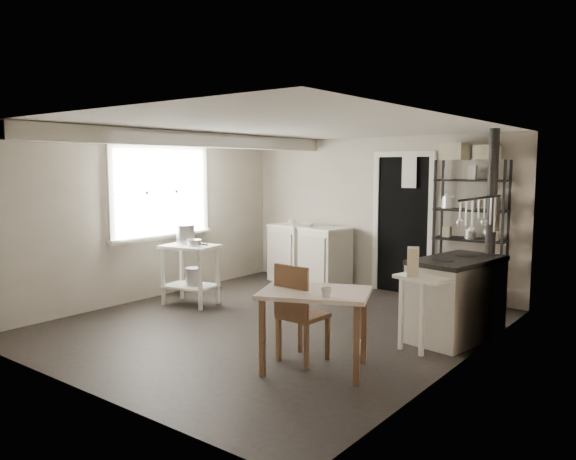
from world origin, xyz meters
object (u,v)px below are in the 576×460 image
Objects in this scene: stockpot at (185,235)px; flour_sack at (441,288)px; stove at (456,299)px; chair at (303,311)px; prep_table at (191,275)px; shelf_rack at (470,236)px; base_cabinets at (309,255)px; work_table at (315,329)px.

stockpot is 3.52m from flour_sack.
stove is at bearing 10.78° from stockpot.
chair is at bearing -110.62° from stove.
chair is at bearing -18.84° from stockpot.
stockpot is at bearing 163.78° from prep_table.
shelf_rack is at bearing 34.38° from stockpot.
chair is (2.04, -2.96, 0.03)m from base_cabinets.
work_table is at bearing -89.67° from flour_sack.
prep_table is 1.71× the size of flour_sack.
chair reaches higher than flour_sack.
shelf_rack is 0.80m from flour_sack.
work_table is 2.05× the size of flour_sack.
stockpot is at bearing 160.17° from work_table.
base_cabinets reaches higher than stove.
stove reaches higher than prep_table.
stockpot is 3.81m from shelf_rack.
stockpot is 0.56× the size of flour_sack.
stove is at bearing -17.10° from base_cabinets.
stockpot is 0.28× the size of chair.
shelf_rack is at bearing 84.96° from work_table.
prep_table is 0.85× the size of chair.
chair is at bearing -94.25° from flour_sack.
flour_sack is (-0.30, -0.20, -0.71)m from shelf_rack.
stove is 2.36× the size of flour_sack.
work_table is 2.99m from flour_sack.
flour_sack is (2.85, 1.95, -0.70)m from stockpot.
work_table is (-0.28, -3.19, -0.57)m from shelf_rack.
shelf_rack reaches higher than base_cabinets.
base_cabinets is at bearing 73.87° from stockpot.
shelf_rack is (3.02, 2.19, 0.55)m from prep_table.
shelf_rack is (3.15, 2.15, 0.01)m from stockpot.
stockpot is at bearing -145.62° from flour_sack.
prep_table reaches higher than work_table.
chair is (2.64, -0.90, -0.45)m from stockpot.
stockpot is 0.24× the size of stove.
chair is (-0.51, -3.05, -0.46)m from shelf_rack.
shelf_rack is 4.09× the size of flour_sack.
stove is at bearing -61.47° from flour_sack.
prep_table is at bearing -147.73° from shelf_rack.
base_cabinets is at bearing 178.41° from shelf_rack.
stockpot is 3.64m from stove.
prep_table is at bearing 160.01° from work_table.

